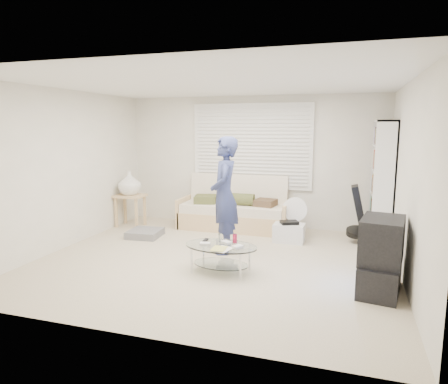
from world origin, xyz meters
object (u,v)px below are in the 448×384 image
(futon_sofa, at_px, (235,211))
(tv_unit, at_px, (381,256))
(coffee_table, at_px, (221,250))
(bookshelf, at_px, (382,183))

(futon_sofa, bearing_deg, tv_unit, -44.10)
(coffee_table, bearing_deg, futon_sofa, 101.40)
(bookshelf, relative_size, coffee_table, 1.98)
(futon_sofa, distance_m, coffee_table, 2.34)
(futon_sofa, relative_size, coffee_table, 2.02)
(futon_sofa, bearing_deg, bookshelf, -4.84)
(tv_unit, xyz_separation_m, coffee_table, (-1.97, 0.06, -0.13))
(futon_sofa, height_order, coffee_table, futon_sofa)
(bookshelf, bearing_deg, tv_unit, -93.34)
(futon_sofa, bearing_deg, coffee_table, -78.60)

